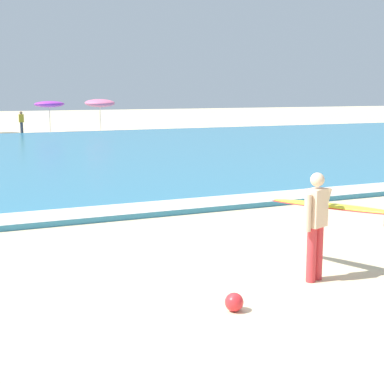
{
  "coord_description": "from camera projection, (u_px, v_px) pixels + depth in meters",
  "views": [
    {
      "loc": [
        -3.4,
        -7.92,
        2.98
      ],
      "look_at": [
        1.01,
        1.92,
        1.1
      ],
      "focal_mm": 54.77,
      "sensor_mm": 36.0,
      "label": 1
    }
  ],
  "objects": [
    {
      "name": "beachgoer_near_row_mid",
      "position": [
        21.0,
        122.0,
        39.45
      ],
      "size": [
        0.32,
        0.2,
        1.58
      ],
      "color": "#383842",
      "rests_on": "ground"
    },
    {
      "name": "beach_umbrella_4",
      "position": [
        49.0,
        104.0,
        40.75
      ],
      "size": [
        2.07,
        2.08,
        2.27
      ],
      "color": "beige",
      "rests_on": "ground"
    },
    {
      "name": "sea",
      "position": [
        16.0,
        157.0,
        25.9
      ],
      "size": [
        120.0,
        28.0,
        0.14
      ],
      "primitive_type": "cube",
      "color": "teal",
      "rests_on": "ground"
    },
    {
      "name": "surfer_with_board",
      "position": [
        324.0,
        215.0,
        9.27
      ],
      "size": [
        1.31,
        2.41,
        1.73
      ],
      "color": "red",
      "rests_on": "ground"
    },
    {
      "name": "beach_umbrella_5",
      "position": [
        100.0,
        103.0,
        42.5
      ],
      "size": [
        2.18,
        2.2,
        2.37
      ],
      "color": "beige",
      "rests_on": "ground"
    },
    {
      "name": "surf_foam",
      "position": [
        93.0,
        212.0,
        13.84
      ],
      "size": [
        120.0,
        1.26,
        0.01
      ],
      "primitive_type": "cube",
      "color": "white",
      "rests_on": "sea"
    },
    {
      "name": "beach_ball",
      "position": [
        234.0,
        302.0,
        7.97
      ],
      "size": [
        0.26,
        0.26,
        0.26
      ],
      "primitive_type": "sphere",
      "color": "red",
      "rests_on": "ground"
    },
    {
      "name": "ground_plane",
      "position": [
        183.0,
        287.0,
        9.0
      ],
      "size": [
        160.0,
        160.0,
        0.0
      ],
      "primitive_type": "plane",
      "color": "beige"
    }
  ]
}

